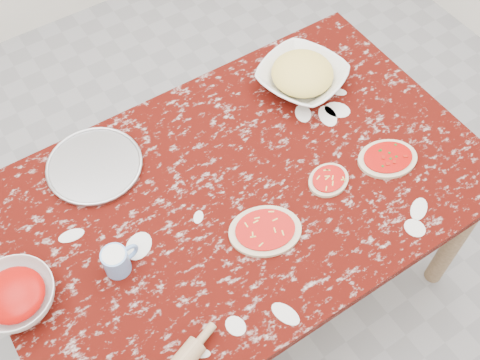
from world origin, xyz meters
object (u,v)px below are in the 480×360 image
sauce_bowl (15,297)px  cheese_bowl (302,78)px  flour_mug (117,261)px  worktable (240,202)px  pizza_tray (95,166)px

sauce_bowl → cheese_bowl: (1.18, 0.24, 0.00)m
sauce_bowl → flour_mug: size_ratio=2.01×
sauce_bowl → flour_mug: 0.29m
cheese_bowl → worktable: bearing=-149.3°
sauce_bowl → cheese_bowl: same height
worktable → sauce_bowl: bearing=178.4°
sauce_bowl → flour_mug: (0.29, -0.06, 0.01)m
worktable → pizza_tray: 0.50m
cheese_bowl → flour_mug: size_ratio=2.58×
worktable → flour_mug: flour_mug is taller
worktable → cheese_bowl: cheese_bowl is taller
cheese_bowl → flour_mug: flour_mug is taller
sauce_bowl → cheese_bowl: size_ratio=0.78×
worktable → flour_mug: (-0.45, -0.04, 0.13)m
pizza_tray → cheese_bowl: 0.80m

